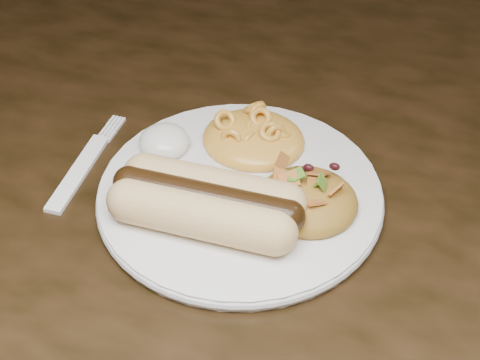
% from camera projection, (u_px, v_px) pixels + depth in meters
% --- Properties ---
extents(table, '(1.60, 0.90, 0.75)m').
position_uv_depth(table, '(334.00, 248.00, 0.70)').
color(table, black).
rests_on(table, floor).
extents(plate, '(0.28, 0.28, 0.01)m').
position_uv_depth(plate, '(240.00, 194.00, 0.61)').
color(plate, white).
rests_on(plate, table).
extents(hotdog, '(0.13, 0.07, 0.04)m').
position_uv_depth(hotdog, '(207.00, 202.00, 0.57)').
color(hotdog, '#F4DB91').
rests_on(hotdog, plate).
extents(mac_and_cheese, '(0.10, 0.09, 0.03)m').
position_uv_depth(mac_and_cheese, '(254.00, 128.00, 0.63)').
color(mac_and_cheese, gold).
rests_on(mac_and_cheese, plate).
extents(sour_cream, '(0.05, 0.05, 0.03)m').
position_uv_depth(sour_cream, '(164.00, 137.00, 0.63)').
color(sour_cream, white).
rests_on(sour_cream, plate).
extents(taco_salad, '(0.08, 0.08, 0.04)m').
position_uv_depth(taco_salad, '(308.00, 194.00, 0.58)').
color(taco_salad, '#D24814').
rests_on(taco_salad, plate).
extents(fork, '(0.02, 0.12, 0.00)m').
position_uv_depth(fork, '(78.00, 173.00, 0.63)').
color(fork, white).
rests_on(fork, table).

